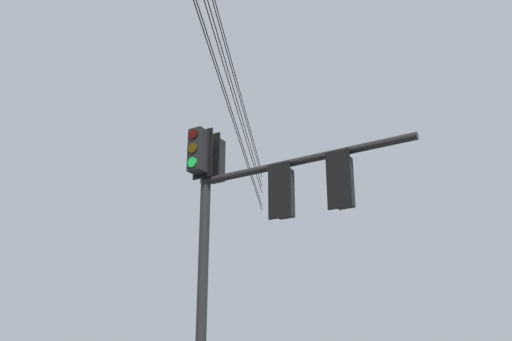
% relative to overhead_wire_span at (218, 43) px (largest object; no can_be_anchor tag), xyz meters
% --- Properties ---
extents(signal_mast_assembly, '(4.26, 2.28, 6.79)m').
position_rel_overhead_wire_span_xyz_m(signal_mast_assembly, '(-1.50, 0.26, -4.65)').
color(signal_mast_assembly, black).
rests_on(signal_mast_assembly, ground).
extents(overhead_wire_span, '(15.38, 13.43, 2.04)m').
position_rel_overhead_wire_span_xyz_m(overhead_wire_span, '(0.00, 0.00, 0.00)').
color(overhead_wire_span, black).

